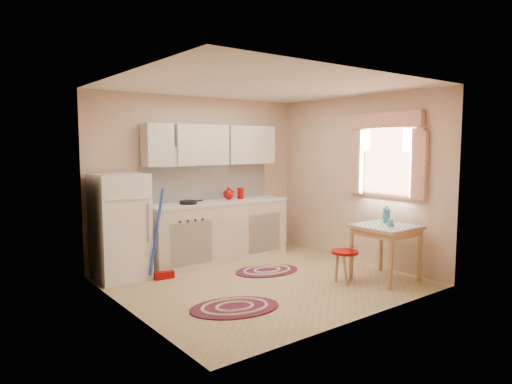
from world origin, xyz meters
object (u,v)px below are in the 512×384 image
Objects in this scene: stool at (345,267)px; fridge at (120,227)px; base_cabinets at (218,232)px; table at (385,253)px.

fridge is at bearing 139.22° from stool.
fridge reaches higher than base_cabinets.
fridge is at bearing -178.15° from base_cabinets.
base_cabinets is 5.36× the size of stool.
stool is (-0.53, 0.23, -0.15)m from table.
fridge is 2.97m from stool.
base_cabinets is at bearing 108.79° from stool.
fridge is 0.62× the size of base_cabinets.
stool is (2.22, -1.91, -0.49)m from fridge.
fridge reaches higher than stool.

